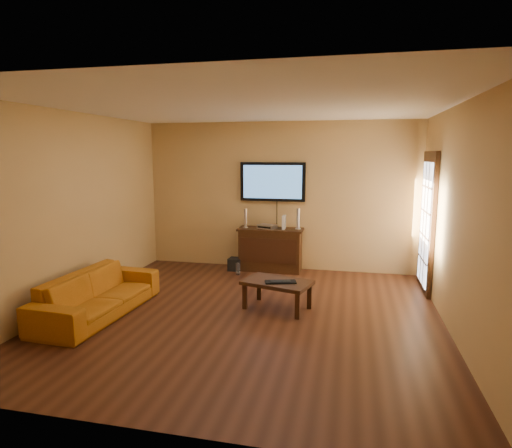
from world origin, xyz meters
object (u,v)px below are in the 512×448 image
(speaker_left, at_px, (245,219))
(coffee_table, at_px, (277,285))
(keyboard, at_px, (281,282))
(bottle, at_px, (238,269))
(media_console, at_px, (270,249))
(sofa, at_px, (98,287))
(subwoofer, at_px, (235,264))
(game_console, at_px, (284,222))
(av_receiver, at_px, (267,226))
(speaker_right, at_px, (298,220))
(television, at_px, (273,182))

(speaker_left, bearing_deg, coffee_table, -64.15)
(keyboard, bearing_deg, bottle, 122.77)
(media_console, bearing_deg, keyboard, -75.48)
(sofa, height_order, subwoofer, sofa)
(game_console, bearing_deg, coffee_table, -84.54)
(av_receiver, height_order, game_console, game_console)
(speaker_left, bearing_deg, av_receiver, 2.00)
(coffee_table, height_order, game_console, game_console)
(sofa, height_order, av_receiver, av_receiver)
(media_console, bearing_deg, bottle, -140.96)
(speaker_left, bearing_deg, game_console, 1.68)
(subwoofer, relative_size, keyboard, 0.52)
(coffee_table, distance_m, game_console, 2.02)
(game_console, relative_size, subwoofer, 1.06)
(speaker_right, bearing_deg, media_console, -175.06)
(keyboard, bearing_deg, coffee_table, 128.42)
(media_console, bearing_deg, subwoofer, -167.92)
(media_console, relative_size, speaker_left, 3.36)
(coffee_table, xyz_separation_m, game_console, (-0.21, 1.92, 0.57))
(keyboard, bearing_deg, media_console, 104.52)
(bottle, bearing_deg, media_console, 39.04)
(av_receiver, distance_m, keyboard, 2.11)
(television, relative_size, keyboard, 2.69)
(subwoofer, bearing_deg, television, 30.20)
(game_console, bearing_deg, television, 140.95)
(speaker_right, distance_m, bottle, 1.39)
(game_console, bearing_deg, av_receiver, -179.62)
(television, relative_size, bottle, 5.32)
(television, relative_size, coffee_table, 1.18)
(media_console, xyz_separation_m, subwoofer, (-0.63, -0.14, -0.28))
(coffee_table, bearing_deg, media_console, 103.43)
(subwoofer, bearing_deg, media_console, 15.29)
(subwoofer, height_order, bottle, subwoofer)
(av_receiver, relative_size, subwoofer, 1.36)
(speaker_left, xyz_separation_m, subwoofer, (-0.17, -0.11, -0.83))
(subwoofer, bearing_deg, game_console, 11.46)
(coffee_table, bearing_deg, sofa, -162.30)
(media_console, xyz_separation_m, television, (-0.00, 0.19, 1.22))
(bottle, distance_m, keyboard, 1.92)
(av_receiver, relative_size, keyboard, 0.70)
(subwoofer, relative_size, bottle, 1.02)
(sofa, distance_m, keyboard, 2.43)
(game_console, bearing_deg, speaker_right, 10.60)
(game_console, distance_m, keyboard, 2.07)
(speaker_left, distance_m, game_console, 0.71)
(coffee_table, xyz_separation_m, speaker_left, (-0.92, 1.90, 0.61))
(television, xyz_separation_m, keyboard, (0.52, -2.19, -1.21))
(av_receiver, bearing_deg, sofa, -104.15)
(sofa, xyz_separation_m, speaker_right, (2.32, 2.70, 0.57))
(speaker_right, xyz_separation_m, game_console, (-0.25, -0.05, -0.05))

